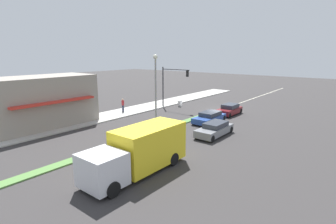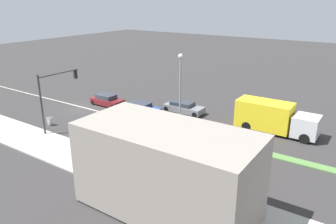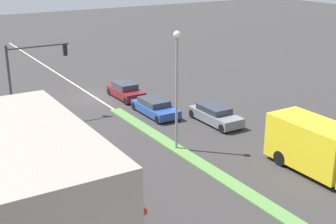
% 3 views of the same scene
% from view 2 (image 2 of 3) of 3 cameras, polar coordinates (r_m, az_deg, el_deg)
% --- Properties ---
extents(ground_plane, '(160.00, 160.00, 0.00)m').
position_cam_2_polar(ground_plane, '(29.23, 10.34, -5.55)').
color(ground_plane, '#333030').
extents(sidewalk_right, '(4.00, 73.00, 0.12)m').
position_cam_2_polar(sidewalk_right, '(21.95, 1.64, -14.02)').
color(sidewalk_right, '#B2AFA8').
rests_on(sidewalk_right, ground).
extents(lane_marking_center, '(0.16, 60.00, 0.01)m').
position_cam_2_polar(lane_marking_center, '(39.33, -14.29, 0.71)').
color(lane_marking_center, beige).
rests_on(lane_marking_center, ground).
extents(building_corner_store, '(5.63, 10.46, 5.16)m').
position_cam_2_polar(building_corner_store, '(19.20, -0.22, -10.06)').
color(building_corner_store, gray).
rests_on(building_corner_store, sidewalk_right).
extents(traffic_signal_main, '(4.59, 0.34, 5.60)m').
position_cam_2_polar(traffic_signal_main, '(32.38, -19.36, 3.47)').
color(traffic_signal_main, '#333338').
rests_on(traffic_signal_main, sidewalk_right).
extents(street_lamp, '(0.44, 0.44, 7.37)m').
position_cam_2_polar(street_lamp, '(29.80, 2.15, 5.00)').
color(street_lamp, gray).
rests_on(street_lamp, median_strip).
extents(pedestrian, '(0.34, 0.34, 1.72)m').
position_cam_2_polar(pedestrian, '(26.90, -15.53, -5.81)').
color(pedestrian, '#282D42').
rests_on(pedestrian, sidewalk_right).
extents(warning_aframe_sign, '(0.45, 0.53, 0.84)m').
position_cam_2_polar(warning_aframe_sign, '(34.89, -19.84, -1.50)').
color(warning_aframe_sign, silver).
rests_on(warning_aframe_sign, ground).
extents(delivery_truck, '(2.44, 7.50, 2.87)m').
position_cam_2_polar(delivery_truck, '(32.40, 17.88, -0.89)').
color(delivery_truck, silver).
rests_on(delivery_truck, ground).
extents(suv_grey, '(1.80, 4.48, 1.26)m').
position_cam_2_polar(suv_grey, '(36.37, 2.74, 0.80)').
color(suv_grey, slate).
rests_on(suv_grey, ground).
extents(coupe_blue, '(1.91, 4.50, 1.20)m').
position_cam_2_polar(coupe_blue, '(36.34, -4.85, 0.69)').
color(coupe_blue, '#284793').
rests_on(coupe_blue, ground).
extents(sedan_maroon, '(1.80, 4.00, 1.31)m').
position_cam_2_polar(sedan_maroon, '(39.53, -10.55, 2.03)').
color(sedan_maroon, maroon).
rests_on(sedan_maroon, ground).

